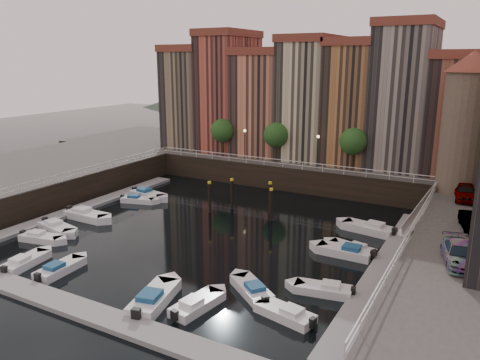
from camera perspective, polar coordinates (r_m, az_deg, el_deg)
The scene contains 32 objects.
ground at distance 45.35m, azimuth -3.12°, elevation -6.14°, with size 200.00×200.00×0.00m, color black.
quay_far at distance 67.48m, azimuth 8.64°, elevation 1.94°, with size 80.00×20.00×3.00m, color black.
quay_left at distance 62.64m, azimuth -26.47°, elevation -0.41°, with size 20.00×36.00×3.00m, color black.
dock_left at distance 54.56m, azimuth -18.31°, elevation -3.09°, with size 2.00×28.00×0.35m, color gray.
dock_right at distance 38.84m, azimuth 17.10°, elevation -10.16°, with size 2.00×28.00×0.35m, color gray.
dock_near at distance 33.45m, azimuth -19.25°, elevation -14.53°, with size 30.00×2.00×0.35m, color gray.
mountains at distance 147.62m, azimuth 21.10°, elevation 10.39°, with size 145.00×100.00×18.00m.
far_terrace at distance 62.68m, azimuth 11.03°, elevation 9.64°, with size 48.70×10.30×17.50m.
corner_tower at distance 50.80m, azimuth 25.93°, elevation 6.53°, with size 5.20×5.20×13.80m.
promenade_trees at distance 59.92m, azimuth 4.99°, elevation 5.43°, with size 21.20×3.20×5.20m.
street_lamps at distance 59.00m, azimuth 4.87°, elevation 4.61°, with size 10.36×0.36×4.18m.
railings at distance 48.21m, azimuth -0.10°, elevation -0.13°, with size 36.08×34.04×0.52m.
gangway at distance 48.32m, azimuth 21.09°, elevation -3.41°, with size 2.78×8.32×3.73m.
mooring_pilings at distance 49.45m, azimuth 0.64°, elevation -2.33°, with size 7.24×3.32×3.78m.
boat_left_0 at distance 46.24m, azimuth -23.13°, elevation -6.49°, with size 4.31×2.25×0.97m.
boat_left_1 at distance 48.16m, azimuth -21.44°, elevation -5.44°, with size 4.85×2.56×1.09m.
boat_left_2 at distance 50.82m, azimuth -18.26°, elevation -4.09°, with size 5.27×1.97×1.21m.
boat_left_3 at distance 55.10m, azimuth -12.38°, elevation -2.35°, with size 4.19×2.48×0.94m.
boat_left_4 at distance 56.67m, azimuth -11.20°, elevation -1.75°, with size 5.13×2.50×1.15m.
boat_right_0 at distance 30.93m, azimuth 5.66°, elevation -15.92°, with size 4.33×2.35×0.97m.
boat_right_1 at distance 34.14m, azimuth 10.26°, elevation -12.99°, with size 4.31×2.20×0.97m.
boat_right_2 at distance 40.51m, azimuth 12.77°, elevation -8.51°, with size 4.80×1.79×1.10m.
boat_right_3 at distance 41.26m, azimuth 13.56°, elevation -8.18°, with size 4.39×2.46×0.98m.
boat_right_4 at distance 46.28m, azimuth 15.50°, elevation -5.71°, with size 5.26×2.60×1.18m.
boat_near_0 at distance 41.47m, azimuth -24.74°, elevation -9.04°, with size 2.14×4.42×0.99m.
boat_near_1 at distance 39.16m, azimuth -21.17°, elevation -10.05°, with size 1.81×4.38×1.00m.
boat_near_2 at distance 32.82m, azimuth -10.48°, elevation -14.04°, with size 2.97×5.35×1.20m.
boat_near_3 at distance 31.91m, azimuth -5.33°, elevation -14.87°, with size 2.13×4.42×0.99m.
car_a at distance 48.86m, azimuth 25.78°, elevation -1.42°, with size 1.84×4.57×1.56m, color gray.
car_b at distance 40.66m, azimuth 26.41°, elevation -4.68°, with size 1.39×4.00×1.32m, color gray.
car_c at distance 33.71m, azimuth 25.18°, elevation -8.30°, with size 1.91×4.69×1.36m, color gray.
boat_extra_589 at distance 33.61m, azimuth 1.49°, elevation -13.18°, with size 4.27×3.79×1.01m.
Camera 1 is at (22.65, -35.91, 15.93)m, focal length 35.00 mm.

